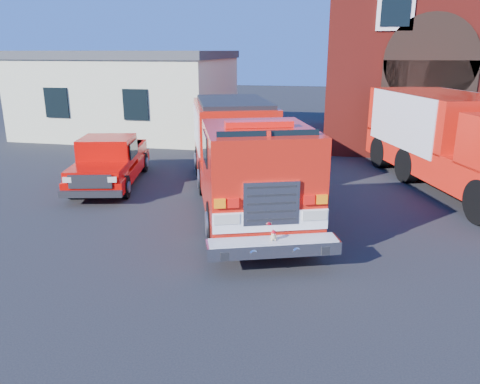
% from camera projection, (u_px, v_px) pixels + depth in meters
% --- Properties ---
extents(ground, '(100.00, 100.00, 0.00)m').
position_uv_depth(ground, '(250.00, 227.00, 12.09)').
color(ground, black).
rests_on(ground, ground).
extents(parking_stripe_mid, '(0.12, 3.00, 0.01)m').
position_uv_depth(parking_stripe_mid, '(478.00, 197.00, 14.56)').
color(parking_stripe_mid, yellow).
rests_on(parking_stripe_mid, ground).
extents(parking_stripe_far, '(0.12, 3.00, 0.01)m').
position_uv_depth(parking_stripe_far, '(456.00, 173.00, 17.36)').
color(parking_stripe_far, yellow).
rests_on(parking_stripe_far, ground).
extents(side_building, '(10.20, 8.20, 4.35)m').
position_uv_depth(side_building, '(132.00, 92.00, 25.39)').
color(side_building, '#EAEBC1').
rests_on(side_building, ground).
extents(fire_engine, '(5.49, 9.57, 2.85)m').
position_uv_depth(fire_engine, '(242.00, 154.00, 13.61)').
color(fire_engine, black).
rests_on(fire_engine, ground).
extents(pickup_truck, '(2.91, 5.32, 1.65)m').
position_uv_depth(pickup_truck, '(110.00, 162.00, 15.75)').
color(pickup_truck, black).
rests_on(pickup_truck, ground).
extents(secondary_truck, '(5.73, 9.58, 2.97)m').
position_uv_depth(secondary_truck, '(461.00, 140.00, 14.95)').
color(secondary_truck, black).
rests_on(secondary_truck, ground).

